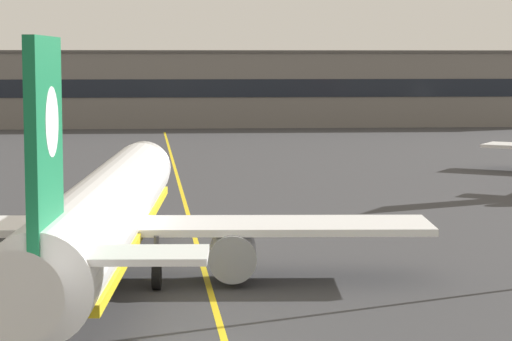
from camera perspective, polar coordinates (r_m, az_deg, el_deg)
taxiway_centreline at (r=68.64m, az=-3.45°, el=-3.11°), size 5.52×179.93×0.01m
airliner_foreground at (r=52.31m, az=-8.07°, el=-2.31°), size 32.24×41.52×11.65m
safety_cone_by_nose_gear at (r=69.35m, az=-7.28°, el=-2.85°), size 0.44×0.44×0.55m
terminal_building at (r=171.58m, az=-6.26°, el=4.39°), size 143.51×12.40×12.16m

